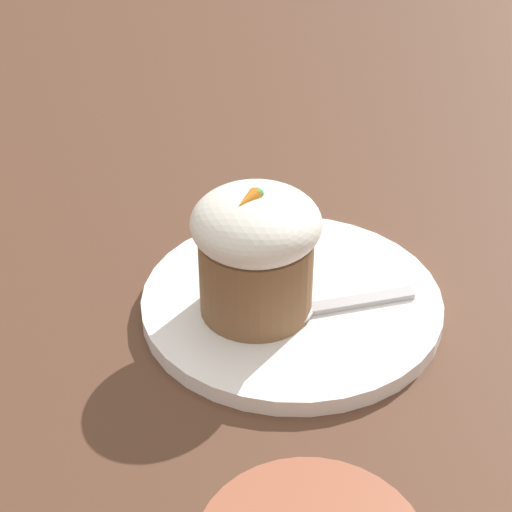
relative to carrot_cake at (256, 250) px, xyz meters
The scene contains 4 objects.
ground_plane 0.06m from the carrot_cake, 158.94° to the left, with size 4.00×4.00×0.00m, color #513323.
dessert_plate 0.06m from the carrot_cake, 158.94° to the left, with size 0.20×0.20×0.01m.
carrot_cake is the anchor object (origin of this frame).
spoon 0.05m from the carrot_cake, 119.95° to the left, with size 0.10×0.08×0.01m.
Camera 1 is at (0.36, 0.28, 0.36)m, focal length 60.00 mm.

